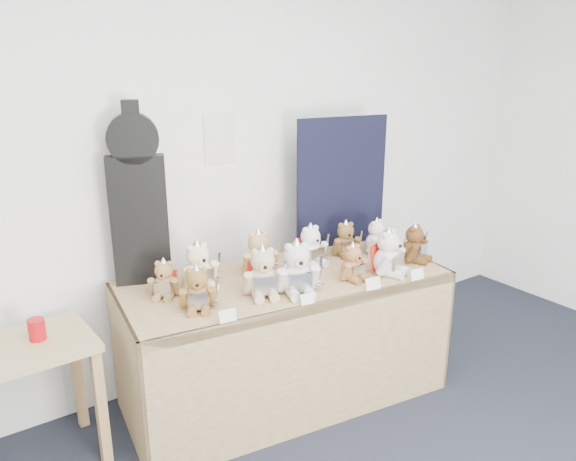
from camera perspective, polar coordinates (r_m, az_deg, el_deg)
room_shell at (r=3.50m, az=-6.97°, el=9.24°), size 6.00×6.00×6.00m
display_table at (r=3.29m, az=0.31°, el=-7.98°), size 1.99×1.04×0.79m
side_table at (r=3.11m, az=-26.78°, el=-12.85°), size 0.85×0.49×0.69m
guitar_case at (r=3.18m, az=-15.03°, el=3.30°), size 0.32×0.20×1.02m
navy_board at (r=3.74m, az=5.46°, el=4.86°), size 0.64×0.14×0.86m
red_cup at (r=3.06m, az=-24.15°, el=-9.15°), size 0.08×0.08×0.11m
teddy_front_far_left at (r=2.89m, az=-9.18°, el=-6.05°), size 0.21×0.21×0.26m
teddy_front_left at (r=3.02m, az=-2.55°, el=-4.44°), size 0.25×0.24×0.31m
teddy_front_centre at (r=3.04m, az=0.92°, el=-4.07°), size 0.27×0.25×0.33m
teddy_front_right at (r=3.25m, az=6.62°, el=-3.37°), size 0.20×0.16×0.24m
teddy_front_far_right at (r=3.35m, az=10.19°, el=-2.38°), size 0.26×0.24×0.31m
teddy_front_end at (r=3.59m, az=12.78°, el=-1.43°), size 0.22×0.21×0.27m
teddy_back_left at (r=3.15m, az=-9.05°, el=-3.73°), size 0.24×0.20×0.30m
teddy_back_centre_left at (r=3.31m, az=-2.96°, el=-2.45°), size 0.24×0.22×0.30m
teddy_back_centre_right at (r=3.45m, az=2.34°, el=-1.70°), size 0.23×0.19×0.28m
teddy_back_right at (r=3.62m, az=5.89°, el=-1.00°), size 0.21×0.19×0.25m
teddy_back_end at (r=3.70m, az=9.01°, el=-0.73°), size 0.21×0.19×0.25m
teddy_back_far_left at (r=3.08m, az=-12.44°, el=-4.97°), size 0.19×0.19×0.23m
entry_card_a at (r=2.77m, az=-6.16°, el=-8.61°), size 0.09×0.03×0.06m
entry_card_b at (r=2.94m, az=2.00°, el=-6.95°), size 0.08×0.03×0.06m
entry_card_c at (r=3.14m, az=8.64°, el=-5.35°), size 0.10×0.03×0.07m
entry_card_d at (r=3.32m, az=13.00°, el=-4.36°), size 0.09×0.03×0.06m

